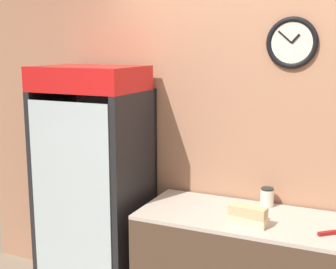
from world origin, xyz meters
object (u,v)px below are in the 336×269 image
Objects in this scene: sandwich_stack_bottom at (248,221)px; sandwich_stack_middle at (248,211)px; beverage_cooler at (98,176)px; condiment_jar at (267,197)px; sandwich_flat_left at (247,214)px.

sandwich_stack_middle reaches higher than sandwich_stack_bottom.
beverage_cooler is 13.82× the size of condiment_jar.
sandwich_stack_middle is 0.92× the size of sandwich_flat_left.
beverage_cooler is at bearing 175.99° from sandwich_flat_left.
beverage_cooler is 7.85× the size of sandwich_stack_bottom.
beverage_cooler is at bearing -171.47° from condiment_jar.
condiment_jar is (0.03, 0.41, 0.03)m from sandwich_stack_bottom.
sandwich_stack_bottom is at bearing -9.85° from beverage_cooler.
sandwich_flat_left is at bearing 106.85° from sandwich_stack_bottom.
sandwich_stack_bottom is at bearing -94.24° from condiment_jar.
beverage_cooler reaches higher than condiment_jar.
beverage_cooler is at bearing 170.15° from sandwich_stack_bottom.
sandwich_stack_middle is at bearing -9.85° from beverage_cooler.
sandwich_stack_bottom is 0.41m from condiment_jar.
sandwich_stack_middle is 1.78× the size of condiment_jar.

